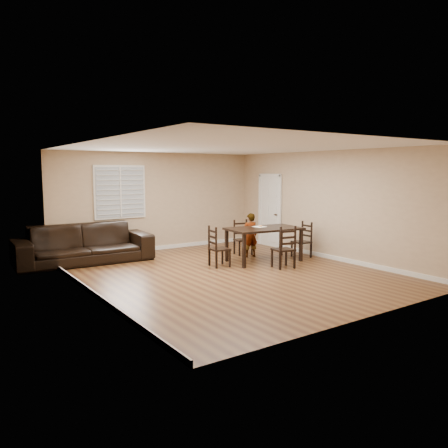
{
  "coord_description": "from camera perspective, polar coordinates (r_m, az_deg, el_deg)",
  "views": [
    {
      "loc": [
        -5.31,
        -7.53,
        2.2
      ],
      "look_at": [
        0.25,
        0.59,
        1.0
      ],
      "focal_mm": 35.0,
      "sensor_mm": 36.0,
      "label": 1
    }
  ],
  "objects": [
    {
      "name": "napkin",
      "position": [
        10.8,
        4.67,
        -0.35
      ],
      "size": [
        0.31,
        0.31,
        0.0
      ],
      "primitive_type": "cube",
      "rotation": [
        0.0,
        0.0,
        0.15
      ],
      "color": "white",
      "rests_on": "dining_table"
    },
    {
      "name": "chair_near",
      "position": [
        11.63,
        2.28,
        -1.89
      ],
      "size": [
        0.48,
        0.46,
        0.91
      ],
      "rotation": [
        0.0,
        0.0,
        -0.21
      ],
      "color": "black",
      "rests_on": "ground"
    },
    {
      "name": "chair_left",
      "position": [
        10.03,
        -1.18,
        -3.21
      ],
      "size": [
        0.44,
        0.47,
        0.95
      ],
      "rotation": [
        0.0,
        0.0,
        1.45
      ],
      "color": "black",
      "rests_on": "ground"
    },
    {
      "name": "sofa",
      "position": [
        11.0,
        -17.8,
        -2.49
      ],
      "size": [
        3.19,
        1.35,
        0.92
      ],
      "primitive_type": "imported",
      "rotation": [
        0.0,
        0.0,
        -0.04
      ],
      "color": "black",
      "rests_on": "ground"
    },
    {
      "name": "chair_far",
      "position": [
        9.93,
        8.12,
        -3.31
      ],
      "size": [
        0.5,
        0.48,
        0.98
      ],
      "rotation": [
        0.0,
        0.0,
        2.97
      ],
      "color": "black",
      "rests_on": "ground"
    },
    {
      "name": "child",
      "position": [
        11.2,
        3.43,
        -1.46
      ],
      "size": [
        0.46,
        0.35,
        1.13
      ],
      "primitive_type": "imported",
      "rotation": [
        0.0,
        0.0,
        2.93
      ],
      "color": "gray",
      "rests_on": "ground"
    },
    {
      "name": "chair_right",
      "position": [
        11.42,
        10.5,
        -2.17
      ],
      "size": [
        0.41,
        0.44,
        0.91
      ],
      "rotation": [
        0.0,
        0.0,
        -1.65
      ],
      "color": "black",
      "rests_on": "ground"
    },
    {
      "name": "donut",
      "position": [
        10.81,
        4.77,
        -0.23
      ],
      "size": [
        0.1,
        0.1,
        0.04
      ],
      "color": "#BB7A43",
      "rests_on": "napkin"
    },
    {
      "name": "dining_table",
      "position": [
        10.64,
        5.24,
        -0.94
      ],
      "size": [
        1.87,
        1.19,
        0.83
      ],
      "rotation": [
        0.0,
        0.0,
        -0.11
      ],
      "color": "black",
      "rests_on": "ground"
    },
    {
      "name": "room",
      "position": [
        9.39,
        0.37,
        4.55
      ],
      "size": [
        6.04,
        7.04,
        2.72
      ],
      "color": "tan",
      "rests_on": "ground"
    },
    {
      "name": "ground",
      "position": [
        9.48,
        0.81,
        -6.48
      ],
      "size": [
        7.0,
        7.0,
        0.0
      ],
      "primitive_type": "plane",
      "color": "brown",
      "rests_on": "ground"
    }
  ]
}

